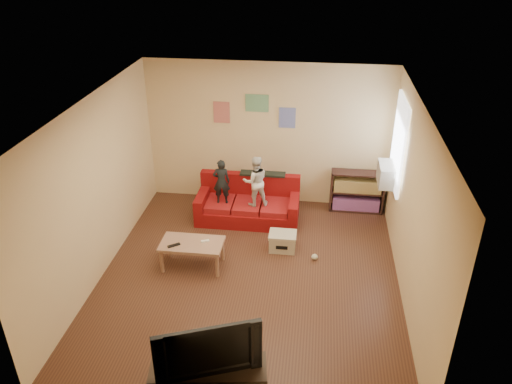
# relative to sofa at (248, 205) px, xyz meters

# --- Properties ---
(room_shell) EXTENTS (4.52, 5.02, 2.72)m
(room_shell) POSITION_rel_sofa_xyz_m (0.26, -1.74, 1.08)
(room_shell) COLOR #553223
(room_shell) RESTS_ON ground
(sofa) EXTENTS (1.83, 0.84, 0.80)m
(sofa) POSITION_rel_sofa_xyz_m (0.00, 0.00, 0.00)
(sofa) COLOR maroon
(sofa) RESTS_ON ground
(child_a) EXTENTS (0.32, 0.23, 0.83)m
(child_a) POSITION_rel_sofa_xyz_m (-0.45, -0.16, 0.53)
(child_a) COLOR black
(child_a) RESTS_ON sofa
(child_b) EXTENTS (0.53, 0.47, 0.92)m
(child_b) POSITION_rel_sofa_xyz_m (0.15, -0.16, 0.57)
(child_b) COLOR silver
(child_b) RESTS_ON sofa
(coffee_table) EXTENTS (0.96, 0.53, 0.43)m
(coffee_table) POSITION_rel_sofa_xyz_m (-0.66, -1.57, 0.10)
(coffee_table) COLOR tan
(coffee_table) RESTS_ON ground
(remote) EXTENTS (0.19, 0.16, 0.02)m
(remote) POSITION_rel_sofa_xyz_m (-0.91, -1.69, 0.17)
(remote) COLOR black
(remote) RESTS_ON coffee_table
(game_controller) EXTENTS (0.13, 0.09, 0.03)m
(game_controller) POSITION_rel_sofa_xyz_m (-0.46, -1.52, 0.18)
(game_controller) COLOR white
(game_controller) RESTS_ON coffee_table
(bookshelf) EXTENTS (0.98, 0.29, 0.78)m
(bookshelf) POSITION_rel_sofa_xyz_m (1.96, 0.56, 0.08)
(bookshelf) COLOR #351E19
(bookshelf) RESTS_ON ground
(window) EXTENTS (0.04, 1.08, 1.48)m
(window) POSITION_rel_sofa_xyz_m (2.48, -0.09, 1.37)
(window) COLOR white
(window) RESTS_ON room_shell
(ac_unit) EXTENTS (0.28, 0.55, 0.35)m
(ac_unit) POSITION_rel_sofa_xyz_m (2.36, -0.09, 0.81)
(ac_unit) COLOR #B7B2A3
(ac_unit) RESTS_ON window
(artwork_left) EXTENTS (0.30, 0.01, 0.40)m
(artwork_left) POSITION_rel_sofa_xyz_m (-0.59, 0.74, 1.48)
(artwork_left) COLOR #D87266
(artwork_left) RESTS_ON room_shell
(artwork_center) EXTENTS (0.42, 0.01, 0.32)m
(artwork_center) POSITION_rel_sofa_xyz_m (0.06, 0.74, 1.68)
(artwork_center) COLOR #72B27F
(artwork_center) RESTS_ON room_shell
(artwork_right) EXTENTS (0.30, 0.01, 0.38)m
(artwork_right) POSITION_rel_sofa_xyz_m (0.61, 0.74, 1.43)
(artwork_right) COLOR #727FCC
(artwork_right) RESTS_ON room_shell
(file_box) EXTENTS (0.45, 0.34, 0.31)m
(file_box) POSITION_rel_sofa_xyz_m (0.70, -0.94, -0.11)
(file_box) COLOR beige
(file_box) RESTS_ON ground
(tv_stand) EXTENTS (1.33, 0.61, 0.48)m
(tv_stand) POSITION_rel_sofa_xyz_m (0.12, -3.99, -0.03)
(tv_stand) COLOR #34281E
(tv_stand) RESTS_ON ground
(television) EXTENTS (1.12, 0.56, 0.66)m
(television) POSITION_rel_sofa_xyz_m (0.12, -3.99, 0.54)
(television) COLOR black
(television) RESTS_ON tv_stand
(tissue) EXTENTS (0.11, 0.11, 0.10)m
(tissue) POSITION_rel_sofa_xyz_m (1.24, -1.17, -0.22)
(tissue) COLOR beige
(tissue) RESTS_ON ground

